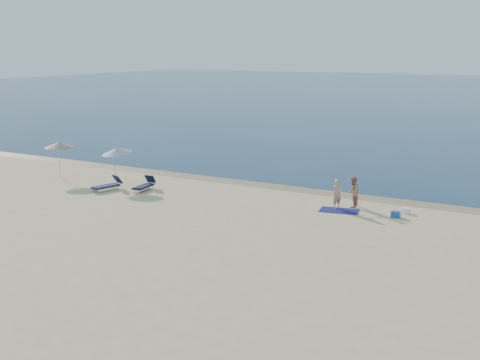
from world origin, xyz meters
name	(u,v)px	position (x,y,z in m)	size (l,w,h in m)	color
ground	(39,309)	(0.00, 0.00, 0.00)	(160.00, 160.00, 0.00)	#CFB78A
sea	(479,95)	(0.00, 100.00, 0.00)	(240.00, 160.00, 0.01)	#0B2545
wet_sand_strip	(288,188)	(0.00, 19.40, 0.00)	(240.00, 1.60, 0.00)	#847254
person_left	(337,194)	(4.19, 16.32, 0.77)	(0.56, 0.37, 1.55)	tan
person_right	(353,192)	(4.77, 17.05, 0.82)	(0.79, 0.62, 1.63)	#AF765C
beach_towel	(339,210)	(4.43, 15.99, 0.02)	(1.96, 1.09, 0.03)	#101350
white_bag	(406,211)	(7.57, 17.19, 0.14)	(0.32, 0.28, 0.28)	white
blue_cooler	(396,214)	(7.29, 16.19, 0.15)	(0.43, 0.30, 0.30)	#1B5093
umbrella_near	(117,151)	(-9.64, 15.38, 2.07)	(2.42, 2.44, 2.39)	silver
umbrella_far	(59,145)	(-14.09, 15.05, 2.14)	(2.41, 2.41, 2.42)	silver
lounger_left	(108,185)	(-9.11, 13.83, 0.30)	(1.12, 1.93, 0.81)	#161C3C
lounger_right	(145,185)	(-7.22, 14.89, 0.28)	(0.73, 1.81, 0.78)	#121732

